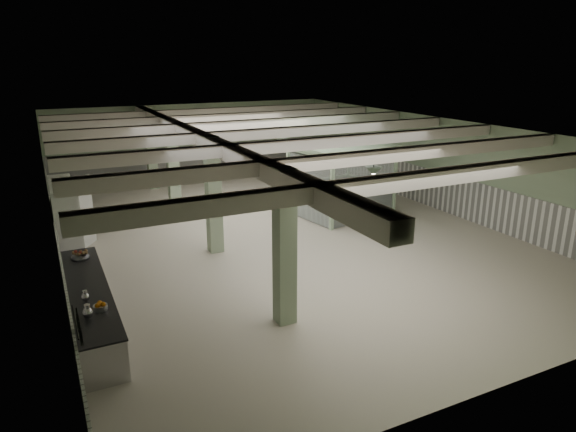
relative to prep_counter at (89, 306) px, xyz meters
name	(u,v)px	position (x,y,z in m)	size (l,w,h in m)	color
floor	(275,230)	(6.54, 4.19, -0.46)	(20.00, 20.00, 0.00)	beige
ceiling	(274,127)	(6.54, 4.19, 3.14)	(14.00, 20.00, 0.02)	white
wall_back	(193,140)	(6.54, 14.19, 1.34)	(14.00, 0.02, 3.60)	#A2BB96
wall_front	(513,299)	(6.54, -5.81, 1.34)	(14.00, 0.02, 3.60)	#A2BB96
wall_left	(51,205)	(-0.46, 4.19, 1.34)	(0.02, 20.00, 3.60)	#A2BB96
wall_right	(434,163)	(13.54, 4.19, 1.34)	(0.02, 20.00, 3.60)	#A2BB96
wainscot_left	(56,240)	(-0.43, 4.19, 0.29)	(0.05, 19.90, 1.50)	white
wainscot_right	(431,188)	(13.52, 4.19, 0.29)	(0.05, 19.90, 1.50)	white
wainscot_back	(194,160)	(6.54, 14.17, 0.29)	(13.90, 0.05, 1.50)	white
girder	(201,139)	(4.04, 4.19, 2.92)	(0.45, 19.90, 0.40)	silver
beam_a	(425,179)	(6.54, -3.31, 2.96)	(13.90, 0.35, 0.32)	silver
beam_b	(358,158)	(6.54, -0.81, 2.96)	(13.90, 0.35, 0.32)	silver
beam_c	(310,144)	(6.54, 1.69, 2.96)	(13.90, 0.35, 0.32)	silver
beam_d	(274,133)	(6.54, 4.19, 2.96)	(13.90, 0.35, 0.32)	silver
beam_e	(246,124)	(6.54, 6.69, 2.96)	(13.90, 0.35, 0.32)	silver
beam_f	(224,117)	(6.54, 9.19, 2.96)	(13.90, 0.35, 0.32)	silver
beam_g	(206,112)	(6.54, 11.69, 2.96)	(13.90, 0.35, 0.32)	silver
column_a	(285,248)	(4.04, -1.81, 1.34)	(0.42, 0.42, 3.60)	#93A887
column_b	(213,195)	(4.04, 3.19, 1.34)	(0.42, 0.42, 3.60)	#93A887
column_c	(173,166)	(4.04, 8.19, 1.34)	(0.42, 0.42, 3.60)	#93A887
column_d	(151,150)	(4.04, 12.19, 1.34)	(0.42, 0.42, 3.60)	#93A887
hook_rail	(75,321)	(-0.39, -3.41, 1.39)	(0.02, 0.02, 1.20)	black
pendant_front	(374,171)	(7.04, -0.81, 2.59)	(0.44, 0.44, 0.22)	#2F3F30
pendant_mid	(281,141)	(7.04, 4.69, 2.59)	(0.44, 0.44, 0.22)	#2F3F30
pendant_back	(231,124)	(7.04, 9.69, 2.59)	(0.44, 0.44, 0.22)	#2F3F30
prep_counter	(89,306)	(0.00, 0.00, 0.00)	(0.93, 5.32, 0.91)	silver
pitcher_near	(85,296)	(-0.08, -0.69, 0.56)	(0.17, 0.19, 0.25)	silver
pitcher_far	(88,311)	(-0.11, -1.48, 0.59)	(0.20, 0.23, 0.29)	silver
veg_colander	(80,255)	(0.05, 1.91, 0.54)	(0.46, 0.46, 0.21)	#3F3F44
orange_bowl	(100,308)	(0.15, -1.24, 0.49)	(0.29, 0.29, 0.10)	#B2B2B7
skillet_near	(81,337)	(-0.34, -3.53, 1.17)	(0.29, 0.29, 0.04)	black
skillet_far	(78,323)	(-0.34, -3.05, 1.17)	(0.30, 0.30, 0.04)	black
walkin_cooler	(66,219)	(-0.08, 4.72, 0.74)	(1.10, 2.62, 2.40)	silver
guard_booth	(341,168)	(9.65, 4.88, 1.35)	(3.78, 3.35, 2.70)	#A3C29B
filing_cabinet	(388,195)	(11.74, 4.67, 0.10)	(0.36, 0.52, 1.12)	#525446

